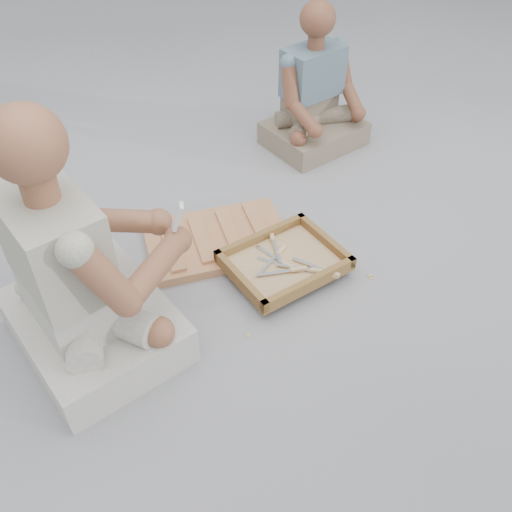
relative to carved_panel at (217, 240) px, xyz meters
name	(u,v)px	position (x,y,z in m)	size (l,w,h in m)	color
ground	(293,316)	(0.12, -0.55, -0.02)	(60.00, 60.00, 0.00)	#9D9EA3
carved_panel	(217,240)	(0.00, 0.00, 0.00)	(0.65, 0.43, 0.04)	#9A613B
tool_tray	(284,262)	(0.20, -0.30, 0.04)	(0.55, 0.47, 0.06)	brown
chisel_0	(293,270)	(0.21, -0.37, 0.06)	(0.22, 0.06, 0.02)	silver
chisel_1	(284,263)	(0.19, -0.31, 0.05)	(0.10, 0.21, 0.02)	silver
chisel_2	(273,239)	(0.21, -0.16, 0.06)	(0.06, 0.22, 0.02)	silver
chisel_3	(325,274)	(0.33, -0.44, 0.05)	(0.19, 0.14, 0.02)	silver
chisel_4	(293,267)	(0.22, -0.35, 0.05)	(0.17, 0.17, 0.02)	silver
chisel_5	(314,270)	(0.29, -0.41, 0.06)	(0.19, 0.15, 0.02)	silver
chisel_6	(278,253)	(0.20, -0.25, 0.05)	(0.19, 0.14, 0.02)	silver
chisel_7	(327,271)	(0.34, -0.44, 0.06)	(0.15, 0.19, 0.02)	silver
wood_chip_0	(266,306)	(0.05, -0.45, -0.02)	(0.02, 0.01, 0.00)	tan
wood_chip_1	(317,234)	(0.46, -0.12, -0.02)	(0.02, 0.01, 0.00)	tan
wood_chip_2	(249,335)	(-0.08, -0.57, -0.02)	(0.02, 0.01, 0.00)	tan
wood_chip_3	(258,240)	(0.18, -0.05, -0.02)	(0.02, 0.01, 0.00)	tan
wood_chip_4	(371,278)	(0.54, -0.49, -0.02)	(0.02, 0.01, 0.00)	tan
wood_chip_5	(309,222)	(0.47, -0.03, -0.02)	(0.02, 0.01, 0.00)	tan
wood_chip_6	(371,276)	(0.54, -0.47, -0.02)	(0.02, 0.01, 0.00)	tan
wood_chip_7	(249,259)	(0.09, -0.16, -0.02)	(0.02, 0.01, 0.00)	tan
craftsman	(80,278)	(-0.63, -0.36, 0.33)	(0.75, 0.77, 1.02)	beige
companion	(315,101)	(0.82, 0.62, 0.24)	(0.59, 0.52, 0.80)	gray
mobile_phone	(178,217)	(-0.25, -0.33, 0.46)	(0.06, 0.06, 0.11)	silver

